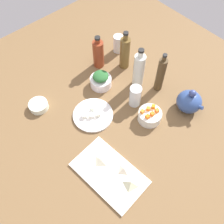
% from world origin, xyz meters
% --- Properties ---
extents(tabletop, '(1.90, 1.90, 0.03)m').
position_xyz_m(tabletop, '(0.00, 0.00, 0.01)').
color(tabletop, brown).
rests_on(tabletop, ground).
extents(cutting_board, '(0.35, 0.23, 0.01)m').
position_xyz_m(cutting_board, '(0.22, -0.21, 0.03)').
color(cutting_board, silver).
rests_on(cutting_board, tabletop).
extents(plate_tofu, '(0.21, 0.21, 0.01)m').
position_xyz_m(plate_tofu, '(-0.07, -0.07, 0.04)').
color(plate_tofu, white).
rests_on(plate_tofu, tabletop).
extents(bowl_greens, '(0.12, 0.12, 0.06)m').
position_xyz_m(bowl_greens, '(-0.21, 0.10, 0.06)').
color(bowl_greens, white).
rests_on(bowl_greens, tabletop).
extents(bowl_carrots, '(0.12, 0.12, 0.06)m').
position_xyz_m(bowl_carrots, '(0.14, 0.14, 0.06)').
color(bowl_carrots, white).
rests_on(bowl_carrots, tabletop).
extents(bowl_small_side, '(0.10, 0.10, 0.04)m').
position_xyz_m(bowl_small_side, '(-0.31, -0.25, 0.05)').
color(bowl_small_side, white).
rests_on(bowl_small_side, tabletop).
extents(teapot, '(0.15, 0.13, 0.14)m').
position_xyz_m(teapot, '(0.22, 0.34, 0.09)').
color(teapot, '#2E4883').
rests_on(teapot, tabletop).
extents(bottle_0, '(0.06, 0.06, 0.25)m').
position_xyz_m(bottle_0, '(-0.23, 0.30, 0.14)').
color(bottle_0, brown).
rests_on(bottle_0, tabletop).
extents(bottle_1, '(0.06, 0.06, 0.26)m').
position_xyz_m(bottle_1, '(-0.08, 0.26, 0.14)').
color(bottle_1, silver).
rests_on(bottle_1, tabletop).
extents(bottle_2, '(0.06, 0.06, 0.21)m').
position_xyz_m(bottle_2, '(-0.34, 0.19, 0.12)').
color(bottle_2, maroon).
rests_on(bottle_2, tabletop).
extents(bottle_3, '(0.05, 0.05, 0.26)m').
position_xyz_m(bottle_3, '(0.02, 0.33, 0.14)').
color(bottle_3, '#47351D').
rests_on(bottle_3, tabletop).
extents(drinking_glass_0, '(0.06, 0.06, 0.11)m').
position_xyz_m(drinking_glass_0, '(-0.35, 0.36, 0.09)').
color(drinking_glass_0, white).
rests_on(drinking_glass_0, tabletop).
extents(drinking_glass_1, '(0.06, 0.06, 0.13)m').
position_xyz_m(drinking_glass_1, '(0.01, 0.15, 0.09)').
color(drinking_glass_1, white).
rests_on(drinking_glass_1, tabletop).
extents(carrot_cube_0, '(0.02, 0.02, 0.02)m').
position_xyz_m(carrot_cube_0, '(0.15, 0.11, 0.10)').
color(carrot_cube_0, orange).
rests_on(carrot_cube_0, bowl_carrots).
extents(carrot_cube_1, '(0.02, 0.02, 0.02)m').
position_xyz_m(carrot_cube_1, '(0.15, 0.14, 0.10)').
color(carrot_cube_1, orange).
rests_on(carrot_cube_1, bowl_carrots).
extents(carrot_cube_2, '(0.03, 0.03, 0.02)m').
position_xyz_m(carrot_cube_2, '(0.12, 0.14, 0.10)').
color(carrot_cube_2, orange).
rests_on(carrot_cube_2, bowl_carrots).
extents(carrot_cube_3, '(0.03, 0.03, 0.02)m').
position_xyz_m(carrot_cube_3, '(0.12, 0.17, 0.10)').
color(carrot_cube_3, orange).
rests_on(carrot_cube_3, bowl_carrots).
extents(carrot_cube_4, '(0.02, 0.02, 0.02)m').
position_xyz_m(carrot_cube_4, '(0.11, 0.11, 0.10)').
color(carrot_cube_4, orange).
rests_on(carrot_cube_4, bowl_carrots).
extents(carrot_cube_5, '(0.02, 0.02, 0.02)m').
position_xyz_m(carrot_cube_5, '(0.15, 0.17, 0.10)').
color(carrot_cube_5, orange).
rests_on(carrot_cube_5, bowl_carrots).
extents(chopped_greens_mound, '(0.12, 0.12, 0.04)m').
position_xyz_m(chopped_greens_mound, '(-0.21, 0.10, 0.10)').
color(chopped_greens_mound, '#285E2D').
rests_on(chopped_greens_mound, bowl_greens).
extents(tofu_cube_0, '(0.03, 0.03, 0.02)m').
position_xyz_m(tofu_cube_0, '(-0.10, -0.05, 0.05)').
color(tofu_cube_0, white).
rests_on(tofu_cube_0, plate_tofu).
extents(tofu_cube_1, '(0.03, 0.03, 0.02)m').
position_xyz_m(tofu_cube_1, '(-0.05, -0.05, 0.05)').
color(tofu_cube_1, white).
rests_on(tofu_cube_1, plate_tofu).
extents(tofu_cube_2, '(0.03, 0.03, 0.02)m').
position_xyz_m(tofu_cube_2, '(-0.07, -0.08, 0.05)').
color(tofu_cube_2, white).
rests_on(tofu_cube_2, plate_tofu).
extents(tofu_cube_3, '(0.03, 0.03, 0.02)m').
position_xyz_m(tofu_cube_3, '(-0.09, -0.11, 0.05)').
color(tofu_cube_3, white).
rests_on(tofu_cube_3, plate_tofu).
extents(dumpling_0, '(0.06, 0.06, 0.02)m').
position_xyz_m(dumpling_0, '(0.15, -0.21, 0.05)').
color(dumpling_0, beige).
rests_on(dumpling_0, cutting_board).
extents(dumpling_1, '(0.08, 0.08, 0.03)m').
position_xyz_m(dumpling_1, '(0.32, -0.18, 0.05)').
color(dumpling_1, beige).
rests_on(dumpling_1, cutting_board).
extents(dumpling_2, '(0.05, 0.05, 0.02)m').
position_xyz_m(dumpling_2, '(0.26, -0.16, 0.05)').
color(dumpling_2, beige).
rests_on(dumpling_2, cutting_board).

